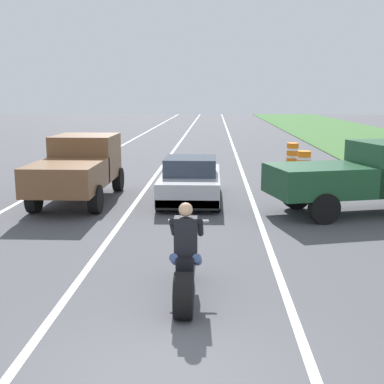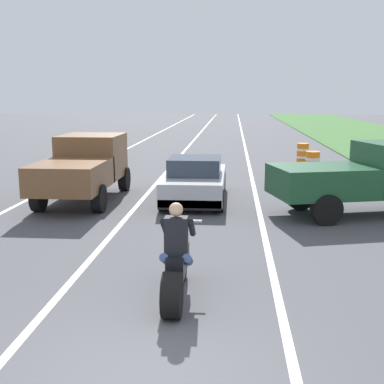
{
  "view_description": "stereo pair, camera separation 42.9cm",
  "coord_description": "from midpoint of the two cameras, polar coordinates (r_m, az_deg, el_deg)",
  "views": [
    {
      "loc": [
        0.6,
        -5.22,
        3.26
      ],
      "look_at": [
        0.08,
        6.46,
        1.0
      ],
      "focal_mm": 47.25,
      "sensor_mm": 36.0,
      "label": 1
    },
    {
      "loc": [
        1.02,
        -5.19,
        3.26
      ],
      "look_at": [
        0.08,
        6.46,
        1.0
      ],
      "focal_mm": 47.25,
      "sensor_mm": 36.0,
      "label": 2
    }
  ],
  "objects": [
    {
      "name": "pickup_truck_right_shoulder_dark_green",
      "position": [
        14.67,
        18.11,
        1.96
      ],
      "size": [
        5.14,
        3.14,
        1.98
      ],
      "color": "#1E4C2D",
      "rests_on": "ground"
    },
    {
      "name": "lane_stripe_centre_dashed",
      "position": [
        25.55,
        -3.37,
        3.61
      ],
      "size": [
        0.14,
        120.0,
        0.01
      ],
      "primitive_type": "cube",
      "color": "white",
      "rests_on": "ground"
    },
    {
      "name": "sports_car_silver",
      "position": [
        15.74,
        -0.94,
        1.32
      ],
      "size": [
        1.84,
        4.3,
        1.37
      ],
      "color": "#B7B7BC",
      "rests_on": "ground"
    },
    {
      "name": "pickup_truck_left_lane_brown",
      "position": [
        15.96,
        -13.4,
        2.9
      ],
      "size": [
        2.02,
        4.8,
        1.98
      ],
      "color": "brown",
      "rests_on": "ground"
    },
    {
      "name": "motorcycle_with_rider",
      "position": [
        8.07,
        -2.24,
        -8.36
      ],
      "size": [
        0.7,
        2.21,
        1.62
      ],
      "color": "black",
      "rests_on": "ground"
    },
    {
      "name": "construction_barrel_far",
      "position": [
        24.53,
        10.79,
        4.31
      ],
      "size": [
        0.58,
        0.58,
        1.0
      ],
      "color": "orange",
      "rests_on": "ground"
    },
    {
      "name": "construction_barrel_nearest",
      "position": [
        16.79,
        12.63,
        1.23
      ],
      "size": [
        0.58,
        0.58,
        1.0
      ],
      "color": "orange",
      "rests_on": "ground"
    },
    {
      "name": "lane_stripe_left_solid",
      "position": [
        26.16,
        -11.25,
        3.59
      ],
      "size": [
        0.14,
        120.0,
        0.01
      ],
      "primitive_type": "cube",
      "color": "white",
      "rests_on": "ground"
    },
    {
      "name": "construction_barrel_mid",
      "position": [
        21.11,
        11.93,
        3.21
      ],
      "size": [
        0.58,
        0.58,
        1.0
      ],
      "color": "orange",
      "rests_on": "ground"
    },
    {
      "name": "lane_stripe_right_solid",
      "position": [
        25.44,
        4.74,
        3.56
      ],
      "size": [
        0.14,
        120.0,
        0.01
      ],
      "primitive_type": "cube",
      "color": "white",
      "rests_on": "ground"
    }
  ]
}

